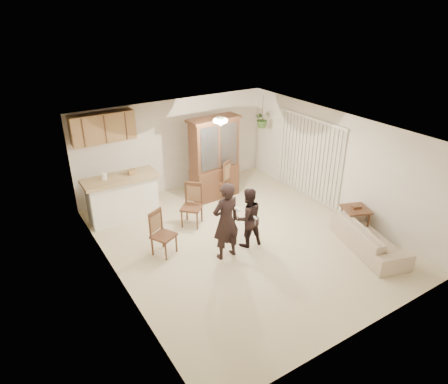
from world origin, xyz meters
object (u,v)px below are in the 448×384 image
child (248,217)px  chair_bar (164,242)px  china_hutch (214,159)px  chair_hutch_left (192,214)px  chair_hutch_right (221,186)px  side_table (354,220)px  adult (226,218)px  sofa (370,234)px

child → chair_bar: 1.82m
china_hutch → chair_hutch_left: bearing=-144.4°
chair_hutch_left → chair_hutch_right: (1.36, 0.91, 0.02)m
china_hutch → chair_bar: 2.99m
chair_bar → child: bearing=-48.2°
child → chair_bar: (-1.66, 0.64, -0.40)m
side_table → adult: bearing=166.3°
sofa → chair_hutch_right: bearing=36.5°
child → china_hutch: china_hutch is taller
chair_hutch_left → sofa: bearing=-1.6°
china_hutch → side_table: 3.78m
chair_bar → chair_hutch_right: bearing=7.4°
child → side_table: (2.37, -0.86, -0.36)m
child → chair_bar: child is taller
adult → side_table: size_ratio=2.55×
child → sofa: bearing=150.2°
side_table → child: bearing=160.0°
chair_hutch_left → chair_hutch_right: 1.64m
sofa → chair_bar: chair_bar is taller
side_table → chair_bar: bearing=159.6°
china_hutch → chair_hutch_right: china_hutch is taller
sofa → chair_hutch_right: size_ratio=1.74×
china_hutch → side_table: size_ratio=3.08×
china_hutch → side_table: (1.75, -3.26, -0.76)m
side_table → chair_hutch_right: (-1.61, 3.16, -0.01)m
side_table → chair_hutch_left: (-2.98, 2.25, -0.03)m
side_table → chair_hutch_left: 3.73m
adult → sofa: bearing=151.7°
child → chair_hutch_left: size_ratio=1.33×
chair_bar → chair_hutch_right: chair_hutch_right is taller
child → china_hutch: 2.51m
china_hutch → chair_bar: bearing=-146.0°
chair_hutch_right → child: bearing=42.4°
chair_hutch_left → chair_hutch_right: size_ratio=0.94×
adult → chair_hutch_right: size_ratio=1.67×
adult → chair_bar: adult is taller
chair_bar → sofa: bearing=-57.1°
adult → child: (0.63, 0.13, -0.22)m
adult → chair_bar: 1.43m
chair_bar → chair_hutch_left: bearing=8.4°
chair_bar → chair_hutch_left: chair_hutch_left is taller
adult → chair_hutch_left: (0.02, 1.52, -0.61)m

